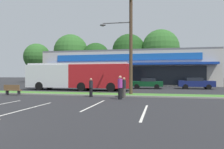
% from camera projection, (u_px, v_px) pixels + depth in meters
% --- Properties ---
extents(grass_median, '(56.00, 2.20, 0.12)m').
position_uv_depth(grass_median, '(78.00, 94.00, 20.41)').
color(grass_median, '#427A2D').
rests_on(grass_median, ground_plane).
extents(curb_lip, '(56.00, 0.24, 0.12)m').
position_uv_depth(curb_lip, '(73.00, 95.00, 19.22)').
color(curb_lip, gray).
rests_on(curb_lip, ground_plane).
extents(parking_stripe_1, '(0.12, 4.80, 0.01)m').
position_uv_depth(parking_stripe_1, '(29.00, 108.00, 12.00)').
color(parking_stripe_1, silver).
rests_on(parking_stripe_1, ground_plane).
extents(parking_stripe_2, '(0.12, 4.80, 0.01)m').
position_uv_depth(parking_stripe_2, '(94.00, 105.00, 13.19)').
color(parking_stripe_2, silver).
rests_on(parking_stripe_2, ground_plane).
extents(parking_stripe_3, '(0.12, 4.80, 0.01)m').
position_uv_depth(parking_stripe_3, '(144.00, 112.00, 10.79)').
color(parking_stripe_3, silver).
rests_on(parking_stripe_3, ground_plane).
extents(storefront_building, '(30.17, 14.44, 6.11)m').
position_uv_depth(storefront_building, '(130.00, 69.00, 42.02)').
color(storefront_building, '#BCB7AD').
rests_on(storefront_building, ground_plane).
extents(tree_far_left, '(6.45, 6.45, 9.55)m').
position_uv_depth(tree_far_left, '(37.00, 57.00, 53.22)').
color(tree_far_left, '#473323').
rests_on(tree_far_left, ground_plane).
extents(tree_left, '(8.23, 8.23, 11.75)m').
position_uv_depth(tree_left, '(71.00, 51.00, 52.98)').
color(tree_left, '#473323').
rests_on(tree_left, ground_plane).
extents(tree_mid_left, '(6.80, 6.80, 9.54)m').
position_uv_depth(tree_mid_left, '(96.00, 57.00, 52.08)').
color(tree_mid_left, '#473323').
rests_on(tree_mid_left, ground_plane).
extents(tree_mid, '(7.72, 7.72, 11.32)m').
position_uv_depth(tree_mid, '(129.00, 51.00, 50.15)').
color(tree_mid, '#473323').
rests_on(tree_mid, ground_plane).
extents(tree_mid_right, '(8.29, 8.29, 11.95)m').
position_uv_depth(tree_mid_right, '(161.00, 48.00, 48.09)').
color(tree_mid_right, '#473323').
rests_on(tree_mid_right, ground_plane).
extents(utility_pole, '(3.03, 2.40, 9.20)m').
position_uv_depth(utility_pole, '(129.00, 41.00, 19.51)').
color(utility_pole, '#4C3826').
rests_on(utility_pole, ground_plane).
extents(city_bus, '(12.69, 2.87, 3.25)m').
position_uv_depth(city_bus, '(78.00, 76.00, 25.85)').
color(city_bus, '#AD191E').
rests_on(city_bus, ground_plane).
extents(bus_stop_bench, '(1.60, 0.45, 0.95)m').
position_uv_depth(bus_stop_bench, '(12.00, 90.00, 19.64)').
color(bus_stop_bench, brown).
rests_on(bus_stop_bench, ground_plane).
extents(car_1, '(4.17, 1.90, 1.38)m').
position_uv_depth(car_1, '(147.00, 83.00, 28.75)').
color(car_1, '#0C3F1E').
rests_on(car_1, ground_plane).
extents(car_2, '(4.41, 1.91, 1.41)m').
position_uv_depth(car_2, '(48.00, 82.00, 32.64)').
color(car_2, silver).
rests_on(car_2, ground_plane).
extents(car_3, '(4.47, 1.88, 1.47)m').
position_uv_depth(car_3, '(196.00, 83.00, 28.10)').
color(car_3, navy).
rests_on(car_3, ground_plane).
extents(pedestrian_near_bench, '(0.32, 0.32, 1.58)m').
position_uv_depth(pedestrian_near_bench, '(91.00, 88.00, 18.07)').
color(pedestrian_near_bench, black).
rests_on(pedestrian_near_bench, ground_plane).
extents(pedestrian_by_pole, '(0.36, 0.36, 1.80)m').
position_uv_depth(pedestrian_by_pole, '(120.00, 87.00, 16.34)').
color(pedestrian_by_pole, black).
rests_on(pedestrian_by_pole, ground_plane).
extents(pedestrian_mid, '(0.33, 0.33, 1.65)m').
position_uv_depth(pedestrian_mid, '(124.00, 88.00, 17.47)').
color(pedestrian_mid, '#47423D').
rests_on(pedestrian_mid, ground_plane).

